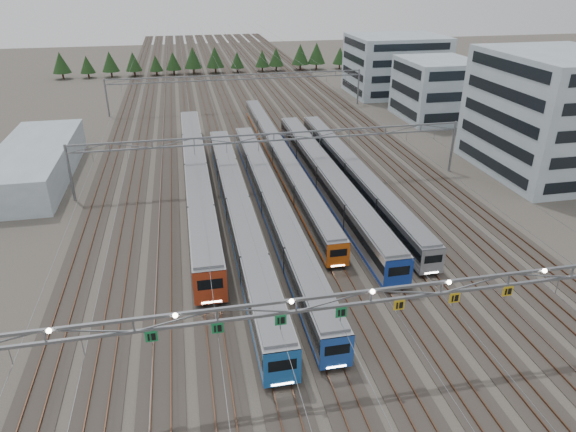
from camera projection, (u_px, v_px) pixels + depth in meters
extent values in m
plane|color=#47423A|center=(364.00, 373.00, 40.69)|extent=(400.00, 400.00, 0.00)
cube|color=#2D2823|center=(232.00, 95.00, 128.76)|extent=(54.00, 260.00, 0.08)
cube|color=brown|center=(127.00, 99.00, 124.09)|extent=(0.08, 260.00, 0.16)
cube|color=brown|center=(330.00, 90.00, 133.33)|extent=(0.08, 260.00, 0.16)
cube|color=brown|center=(229.00, 95.00, 128.58)|extent=(0.08, 260.00, 0.16)
cube|color=brown|center=(235.00, 95.00, 128.84)|extent=(0.08, 260.00, 0.16)
cube|color=black|center=(198.00, 188.00, 73.64)|extent=(2.65, 56.99, 0.40)
cube|color=#9EA1A6|center=(196.00, 175.00, 72.79)|extent=(3.12, 58.16, 3.51)
cube|color=black|center=(196.00, 172.00, 72.61)|extent=(3.18, 57.86, 1.06)
cube|color=#A73519|center=(197.00, 185.00, 73.44)|extent=(3.17, 57.86, 0.39)
cube|color=slate|center=(195.00, 163.00, 71.97)|extent=(2.81, 56.99, 0.28)
cube|color=#A73519|center=(210.00, 288.00, 47.22)|extent=(3.14, 0.12, 3.51)
cube|color=black|center=(210.00, 284.00, 47.01)|extent=(2.34, 0.10, 1.06)
cube|color=white|center=(212.00, 302.00, 47.84)|extent=(1.87, 0.06, 0.17)
cube|color=black|center=(239.00, 223.00, 63.66)|extent=(2.43, 55.57, 0.37)
cube|color=#9EA1A6|center=(238.00, 210.00, 62.88)|extent=(2.86, 56.71, 3.22)
cube|color=black|center=(238.00, 207.00, 62.71)|extent=(2.92, 56.42, 0.97)
cube|color=#1C5DAD|center=(239.00, 220.00, 63.47)|extent=(2.91, 56.42, 0.36)
cube|color=slate|center=(237.00, 197.00, 62.13)|extent=(2.58, 55.57, 0.26)
cube|color=#1C5DAD|center=(282.00, 369.00, 37.95)|extent=(2.88, 0.12, 3.22)
cube|color=black|center=(282.00, 365.00, 37.75)|extent=(2.15, 0.10, 0.97)
cube|color=white|center=(283.00, 384.00, 38.51)|extent=(1.72, 0.06, 0.15)
cube|color=black|center=(272.00, 214.00, 65.81)|extent=(2.29, 56.58, 0.35)
cube|color=#9EA1A6|center=(272.00, 203.00, 65.08)|extent=(2.69, 57.74, 3.02)
cube|color=black|center=(272.00, 200.00, 64.92)|extent=(2.75, 57.45, 0.91)
cube|color=#204CAE|center=(272.00, 212.00, 65.63)|extent=(2.74, 57.45, 0.34)
cube|color=slate|center=(272.00, 191.00, 64.38)|extent=(2.42, 56.58, 0.24)
cube|color=#204CAE|center=(337.00, 353.00, 39.69)|extent=(2.71, 0.12, 3.02)
cube|color=black|center=(337.00, 350.00, 39.51)|extent=(2.02, 0.10, 0.91)
cube|color=white|center=(336.00, 367.00, 40.21)|extent=(1.61, 0.06, 0.14)
cube|color=black|center=(280.00, 165.00, 82.44)|extent=(2.09, 63.12, 0.32)
cube|color=#9EA1A6|center=(280.00, 156.00, 81.77)|extent=(2.46, 64.40, 2.77)
cube|color=black|center=(280.00, 154.00, 81.62)|extent=(2.52, 64.08, 0.84)
cube|color=#DC5A13|center=(280.00, 162.00, 82.28)|extent=(2.51, 64.08, 0.31)
cube|color=slate|center=(280.00, 147.00, 81.12)|extent=(2.22, 63.12, 0.22)
cube|color=#DC5A13|center=(338.00, 255.00, 53.44)|extent=(2.48, 0.12, 2.77)
cube|color=black|center=(339.00, 253.00, 53.27)|extent=(1.85, 0.10, 0.84)
cube|color=white|center=(338.00, 266.00, 53.92)|extent=(1.48, 0.06, 0.13)
cube|color=black|center=(326.00, 189.00, 73.30)|extent=(2.47, 51.10, 0.37)
cube|color=#9EA1A6|center=(326.00, 177.00, 72.51)|extent=(2.91, 52.14, 3.27)
cube|color=black|center=(327.00, 175.00, 72.34)|extent=(2.97, 51.88, 0.99)
cube|color=#16389F|center=(326.00, 186.00, 73.11)|extent=(2.96, 51.88, 0.36)
cube|color=slate|center=(327.00, 166.00, 71.75)|extent=(2.62, 51.10, 0.26)
cube|color=#16389F|center=(398.00, 274.00, 49.59)|extent=(2.93, 0.12, 3.27)
cube|color=black|center=(399.00, 271.00, 49.39)|extent=(2.18, 0.10, 0.99)
cube|color=white|center=(397.00, 287.00, 50.16)|extent=(1.74, 0.06, 0.16)
cube|color=black|center=(353.00, 183.00, 75.56)|extent=(2.19, 50.68, 0.33)
cube|color=#9EA1A6|center=(353.00, 172.00, 74.86)|extent=(2.58, 51.72, 2.90)
cube|color=black|center=(353.00, 170.00, 74.70)|extent=(2.64, 51.46, 0.88)
cube|color=gray|center=(353.00, 180.00, 75.39)|extent=(2.63, 51.46, 0.32)
cube|color=slate|center=(354.00, 162.00, 74.18)|extent=(2.32, 50.68, 0.23)
cube|color=gray|center=(433.00, 262.00, 52.12)|extent=(2.60, 0.12, 2.90)
cube|color=black|center=(433.00, 259.00, 51.94)|extent=(1.94, 0.10, 0.88)
cube|color=white|center=(431.00, 273.00, 52.62)|extent=(1.55, 0.06, 0.14)
cube|color=slate|center=(371.00, 291.00, 37.28)|extent=(56.00, 0.22, 0.22)
cube|color=slate|center=(370.00, 302.00, 37.72)|extent=(56.00, 0.22, 0.22)
cube|color=#187A3F|center=(151.00, 337.00, 34.97)|extent=(0.85, 0.06, 0.85)
cube|color=#187A3F|center=(218.00, 328.00, 35.79)|extent=(0.85, 0.06, 0.85)
cube|color=#187A3F|center=(281.00, 320.00, 36.60)|extent=(0.85, 0.06, 0.85)
cube|color=#187A3F|center=(341.00, 312.00, 37.42)|extent=(0.85, 0.06, 0.85)
cube|color=gold|center=(399.00, 305.00, 38.24)|extent=(0.85, 0.06, 0.85)
cube|color=gold|center=(455.00, 298.00, 39.05)|extent=(0.85, 0.06, 0.85)
cube|color=gold|center=(508.00, 291.00, 39.87)|extent=(0.85, 0.06, 0.85)
cylinder|color=slate|center=(70.00, 173.00, 69.09)|extent=(0.36, 0.36, 8.00)
cylinder|color=slate|center=(452.00, 147.00, 79.26)|extent=(0.36, 0.36, 8.00)
cube|color=slate|center=(274.00, 134.00, 72.52)|extent=(56.00, 0.22, 0.22)
cube|color=slate|center=(274.00, 140.00, 72.95)|extent=(56.00, 0.22, 0.22)
cylinder|color=slate|center=(107.00, 98.00, 108.74)|extent=(0.36, 0.36, 8.00)
cylinder|color=slate|center=(358.00, 87.00, 118.90)|extent=(0.36, 0.36, 8.00)
cube|color=slate|center=(237.00, 75.00, 112.16)|extent=(56.00, 0.22, 0.22)
cube|color=slate|center=(238.00, 79.00, 112.59)|extent=(56.00, 0.22, 0.22)
cube|color=#92A4AF|center=(552.00, 114.00, 77.23)|extent=(18.00, 22.00, 18.04)
cube|color=#92A4AF|center=(436.00, 89.00, 106.99)|extent=(14.00, 16.00, 12.12)
cube|color=#92A4AF|center=(395.00, 65.00, 127.82)|extent=(22.00, 18.00, 14.08)
cube|color=#92A4AF|center=(35.00, 163.00, 77.24)|extent=(10.00, 30.00, 4.95)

